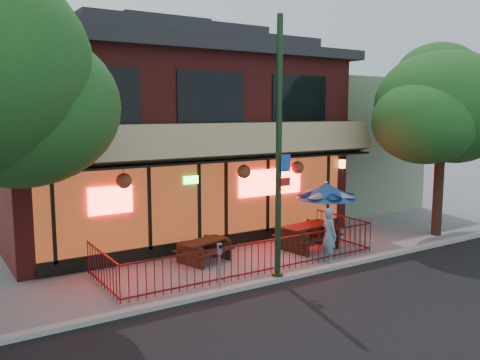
# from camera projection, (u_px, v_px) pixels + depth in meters

# --- Properties ---
(ground) EXTENTS (80.00, 80.00, 0.00)m
(ground) POSITION_uv_depth(u_px,v_px,m) (269.00, 276.00, 14.12)
(ground) COLOR gray
(ground) RESTS_ON ground
(curb) EXTENTS (80.00, 0.25, 0.12)m
(curb) POSITION_uv_depth(u_px,v_px,m) (280.00, 279.00, 13.69)
(curb) COLOR #999993
(curb) RESTS_ON ground
(restaurant_building) EXTENTS (12.96, 9.49, 8.05)m
(restaurant_building) POSITION_uv_depth(u_px,v_px,m) (161.00, 122.00, 19.49)
(restaurant_building) COLOR maroon
(restaurant_building) RESTS_ON ground
(neighbor_building) EXTENTS (6.00, 7.00, 6.00)m
(neighbor_building) POSITION_uv_depth(u_px,v_px,m) (326.00, 143.00, 24.95)
(neighbor_building) COLOR gray
(neighbor_building) RESTS_ON ground
(patio_fence) EXTENTS (8.44, 2.62, 1.00)m
(patio_fence) POSITION_uv_depth(u_px,v_px,m) (259.00, 250.00, 14.45)
(patio_fence) COLOR #4F1013
(patio_fence) RESTS_ON ground
(street_light) EXTENTS (0.43, 0.32, 7.00)m
(street_light) POSITION_uv_depth(u_px,v_px,m) (279.00, 165.00, 13.36)
(street_light) COLOR black
(street_light) RESTS_ON ground
(street_tree_right) EXTENTS (4.80, 4.80, 7.02)m
(street_tree_right) POSITION_uv_depth(u_px,v_px,m) (442.00, 100.00, 18.23)
(street_tree_right) COLOR #302018
(street_tree_right) RESTS_ON ground
(picnic_table_left) EXTENTS (1.83, 1.59, 0.66)m
(picnic_table_left) POSITION_uv_depth(u_px,v_px,m) (204.00, 248.00, 15.40)
(picnic_table_left) COLOR #311D12
(picnic_table_left) RESTS_ON ground
(picnic_table_right) EXTENTS (2.11, 1.73, 0.82)m
(picnic_table_right) POSITION_uv_depth(u_px,v_px,m) (308.00, 233.00, 16.84)
(picnic_table_right) COLOR black
(picnic_table_right) RESTS_ON ground
(patio_umbrella) EXTENTS (1.99, 1.99, 2.28)m
(patio_umbrella) POSITION_uv_depth(u_px,v_px,m) (326.00, 191.00, 16.67)
(patio_umbrella) COLOR gray
(patio_umbrella) RESTS_ON ground
(pedestrian) EXTENTS (0.45, 0.64, 1.67)m
(pedestrian) POSITION_uv_depth(u_px,v_px,m) (329.00, 235.00, 15.32)
(pedestrian) COLOR #598BB2
(pedestrian) RESTS_ON ground
(parking_meter_near) EXTENTS (0.14, 0.13, 1.30)m
(parking_meter_near) POSITION_uv_depth(u_px,v_px,m) (220.00, 260.00, 12.60)
(parking_meter_near) COLOR #919399
(parking_meter_near) RESTS_ON ground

